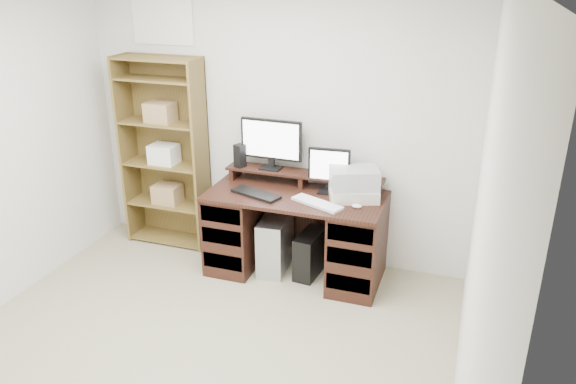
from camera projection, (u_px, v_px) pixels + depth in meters
The scene contains 14 objects.
room at pixel (154, 209), 3.20m from camera, with size 3.54×4.04×2.54m.
desk at pixel (296, 232), 4.86m from camera, with size 1.50×0.70×0.75m.
riser_shelf at pixel (304, 176), 4.87m from camera, with size 1.40×0.22×0.12m.
monitor_wide at pixel (271, 141), 4.88m from camera, with size 0.56×0.15×0.44m.
monitor_small at pixel (329, 169), 4.69m from camera, with size 0.35×0.14×0.39m.
speaker at pixel (240, 156), 4.97m from camera, with size 0.08×0.08×0.20m, color black.
keyboard_black at pixel (256, 194), 4.70m from camera, with size 0.44×0.15×0.02m, color black.
keyboard_white at pixel (317, 203), 4.52m from camera, with size 0.45×0.13×0.02m, color white.
mouse at pixel (357, 206), 4.45m from camera, with size 0.08×0.05×0.03m, color white.
printer at pixel (354, 193), 4.62m from camera, with size 0.39×0.30×0.10m, color #B7B19F.
basket at pixel (354, 178), 4.57m from camera, with size 0.38×0.27×0.16m, color #989DA2.
tower_silver at pixel (275, 242), 4.99m from camera, with size 0.22×0.50×0.50m, color #B5B6BC.
tower_black at pixel (310, 254), 4.91m from camera, with size 0.21×0.41×0.39m.
bookshelf at pixel (165, 151), 5.26m from camera, with size 0.80×0.30×1.80m.
Camera 1 is at (1.67, -2.52, 2.54)m, focal length 35.00 mm.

